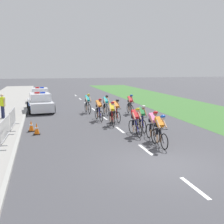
% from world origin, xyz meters
% --- Properties ---
extents(ground_plane, '(160.00, 160.00, 0.00)m').
position_xyz_m(ground_plane, '(0.00, 0.00, 0.00)').
color(ground_plane, '#424247').
extents(kerb_edge, '(0.16, 60.00, 0.13)m').
position_xyz_m(kerb_edge, '(-5.55, 14.00, 0.07)').
color(kerb_edge, '#9E9E99').
rests_on(kerb_edge, ground).
extents(grass_verge, '(7.00, 60.00, 0.01)m').
position_xyz_m(grass_verge, '(8.41, 14.00, 0.00)').
color(grass_verge, '#3D7033').
rests_on(grass_verge, ground).
extents(lane_markings_centre, '(0.14, 29.60, 0.01)m').
position_xyz_m(lane_markings_centre, '(0.00, 11.95, 0.00)').
color(lane_markings_centre, white).
rests_on(lane_markings_centre, ground).
extents(cyclist_lead, '(0.42, 1.72, 1.56)m').
position_xyz_m(cyclist_lead, '(0.79, 2.25, 0.79)').
color(cyclist_lead, black).
rests_on(cyclist_lead, ground).
extents(cyclist_second, '(0.42, 1.72, 1.56)m').
position_xyz_m(cyclist_second, '(0.92, 3.32, 0.79)').
color(cyclist_second, black).
rests_on(cyclist_second, ground).
extents(cyclist_third, '(0.44, 1.72, 1.56)m').
position_xyz_m(cyclist_third, '(0.42, 4.49, 0.79)').
color(cyclist_third, black).
rests_on(cyclist_third, ground).
extents(cyclist_fourth, '(0.44, 1.72, 1.56)m').
position_xyz_m(cyclist_fourth, '(1.09, 5.29, 0.79)').
color(cyclist_fourth, black).
rests_on(cyclist_fourth, ground).
extents(cyclist_fifth, '(0.44, 1.72, 1.56)m').
position_xyz_m(cyclist_fifth, '(-0.11, 7.35, 0.79)').
color(cyclist_fifth, black).
rests_on(cyclist_fifth, ground).
extents(cyclist_sixth, '(0.44, 1.72, 1.56)m').
position_xyz_m(cyclist_sixth, '(0.44, 8.41, 0.79)').
color(cyclist_sixth, black).
rests_on(cyclist_sixth, ground).
extents(cyclist_seventh, '(0.45, 1.72, 1.56)m').
position_xyz_m(cyclist_seventh, '(-0.57, 9.11, 0.79)').
color(cyclist_seventh, black).
rests_on(cyclist_seventh, ground).
extents(cyclist_eighth, '(0.42, 1.72, 1.56)m').
position_xyz_m(cyclist_eighth, '(2.34, 11.09, 0.79)').
color(cyclist_eighth, black).
rests_on(cyclist_eighth, ground).
extents(cyclist_ninth, '(0.45, 1.72, 1.56)m').
position_xyz_m(cyclist_ninth, '(-0.77, 12.44, 0.79)').
color(cyclist_ninth, black).
rests_on(cyclist_ninth, ground).
extents(cyclist_tenth, '(0.42, 1.72, 1.56)m').
position_xyz_m(cyclist_tenth, '(0.39, 11.06, 0.79)').
color(cyclist_tenth, black).
rests_on(cyclist_tenth, ground).
extents(police_car_nearest, '(2.28, 4.53, 1.59)m').
position_xyz_m(police_car_nearest, '(-4.42, 14.16, 0.68)').
color(police_car_nearest, silver).
rests_on(police_car_nearest, ground).
extents(police_car_second, '(2.11, 4.45, 1.59)m').
position_xyz_m(police_car_second, '(-4.42, 19.85, 0.68)').
color(police_car_second, silver).
rests_on(police_car_second, ground).
extents(crowd_barrier_middle, '(0.62, 2.32, 1.07)m').
position_xyz_m(crowd_barrier_middle, '(-6.10, 4.78, 0.65)').
color(crowd_barrier_middle, '#B7BABF').
rests_on(crowd_barrier_middle, sidewalk_slab).
extents(crowd_barrier_rear, '(0.57, 2.32, 1.07)m').
position_xyz_m(crowd_barrier_rear, '(-5.99, 7.59, 0.65)').
color(crowd_barrier_rear, '#B7BABF').
rests_on(crowd_barrier_rear, sidewalk_slab).
extents(traffic_cone_near, '(0.36, 0.36, 0.64)m').
position_xyz_m(traffic_cone_near, '(-4.66, 6.04, 0.31)').
color(traffic_cone_near, black).
rests_on(traffic_cone_near, ground).
extents(traffic_cone_mid, '(0.36, 0.36, 0.64)m').
position_xyz_m(traffic_cone_mid, '(-4.96, 6.87, 0.31)').
color(traffic_cone_mid, black).
rests_on(traffic_cone_mid, ground).
extents(spectator_closest, '(0.41, 0.44, 1.68)m').
position_xyz_m(spectator_closest, '(-6.92, 10.88, 1.08)').
color(spectator_closest, '#23284C').
rests_on(spectator_closest, sidewalk_slab).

